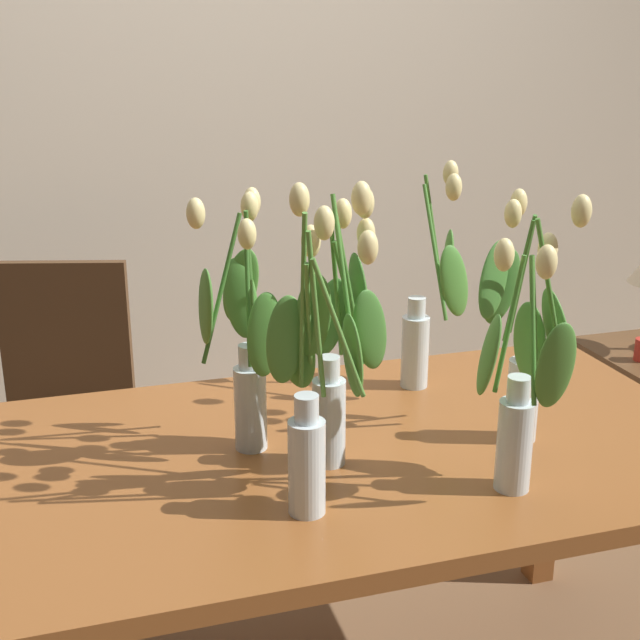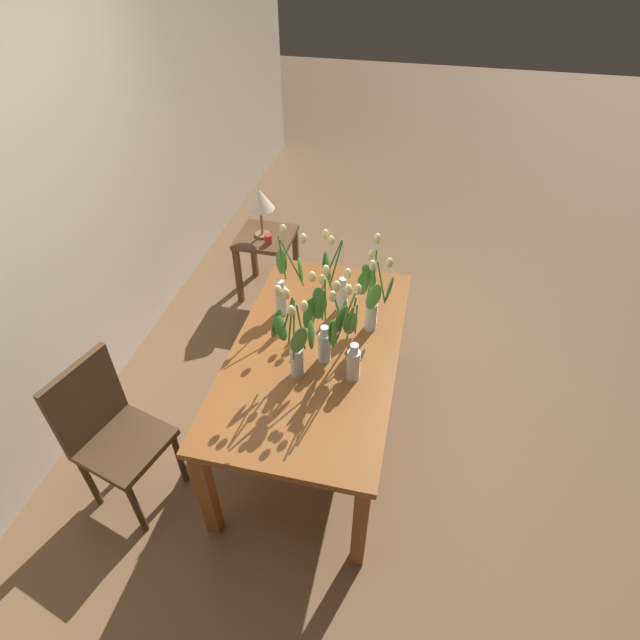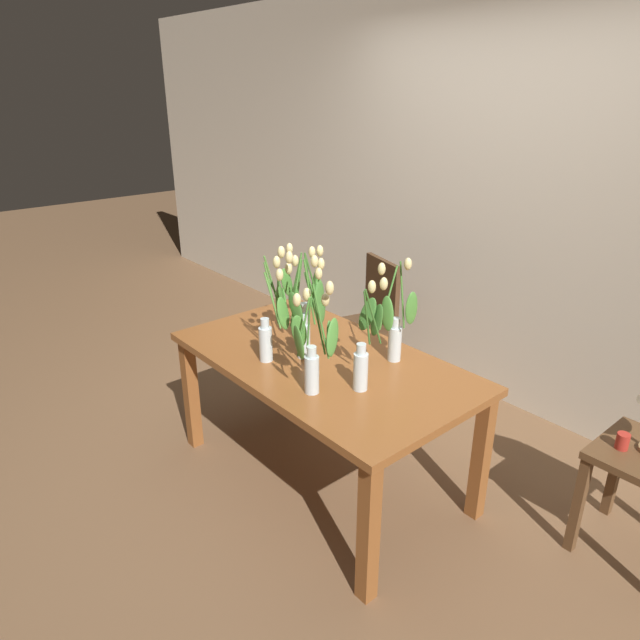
{
  "view_description": "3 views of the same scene",
  "coord_description": "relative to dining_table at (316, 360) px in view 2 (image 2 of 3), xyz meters",
  "views": [
    {
      "loc": [
        -0.53,
        -1.54,
        1.55
      ],
      "look_at": [
        -0.06,
        0.05,
        1.01
      ],
      "focal_mm": 47.22,
      "sensor_mm": 36.0,
      "label": 1
    },
    {
      "loc": [
        -1.94,
        -0.47,
        2.67
      ],
      "look_at": [
        0.03,
        -0.02,
        0.92
      ],
      "focal_mm": 28.48,
      "sensor_mm": 36.0,
      "label": 2
    },
    {
      "loc": [
        1.98,
        -1.71,
        2.05
      ],
      "look_at": [
        -0.04,
        0.02,
        0.94
      ],
      "focal_mm": 31.89,
      "sensor_mm": 36.0,
      "label": 3
    }
  ],
  "objects": [
    {
      "name": "side_table",
      "position": [
        1.36,
        0.73,
        -0.22
      ],
      "size": [
        0.44,
        0.44,
        0.55
      ],
      "color": "brown",
      "rests_on": "ground"
    },
    {
      "name": "tulip_vase_3",
      "position": [
        0.27,
        0.24,
        0.27
      ],
      "size": [
        0.14,
        0.21,
        0.56
      ],
      "color": "silver",
      "rests_on": "dining_table"
    },
    {
      "name": "dining_table",
      "position": [
        0.0,
        0.0,
        0.0
      ],
      "size": [
        1.6,
        0.9,
        0.74
      ],
      "color": "brown",
      "rests_on": "ground"
    },
    {
      "name": "room_wall_rear",
      "position": [
        0.0,
        1.54,
        0.7
      ],
      "size": [
        9.0,
        0.1,
        2.7
      ],
      "primitive_type": "cube",
      "color": "beige",
      "rests_on": "ground"
    },
    {
      "name": "ground_plane",
      "position": [
        0.0,
        0.0,
        -0.65
      ],
      "size": [
        18.0,
        18.0,
        0.0
      ],
      "primitive_type": "plane",
      "color": "brown"
    },
    {
      "name": "dining_chair",
      "position": [
        -0.61,
        0.95,
        -0.12
      ],
      "size": [
        0.49,
        0.49,
        0.93
      ],
      "color": "#4C331E",
      "rests_on": "ground"
    },
    {
      "name": "tulip_vase_4",
      "position": [
        0.24,
        -0.27,
        0.3
      ],
      "size": [
        0.22,
        0.21,
        0.56
      ],
      "color": "silver",
      "rests_on": "dining_table"
    },
    {
      "name": "pillar_candle",
      "position": [
        1.25,
        0.67,
        -0.06
      ],
      "size": [
        0.06,
        0.06,
        0.07
      ],
      "primitive_type": "cylinder",
      "color": "#B72D23",
      "rests_on": "side_table"
    },
    {
      "name": "table_lamp",
      "position": [
        1.35,
        0.75,
        0.21
      ],
      "size": [
        0.22,
        0.22,
        0.4
      ],
      "color": "olive",
      "rests_on": "side_table"
    },
    {
      "name": "tulip_vase_5",
      "position": [
        -0.22,
        0.05,
        0.32
      ],
      "size": [
        0.18,
        0.23,
        0.54
      ],
      "color": "silver",
      "rests_on": "dining_table"
    },
    {
      "name": "tulip_vase_0",
      "position": [
        -0.15,
        -0.2,
        0.31
      ],
      "size": [
        0.19,
        0.17,
        0.59
      ],
      "color": "silver",
      "rests_on": "dining_table"
    },
    {
      "name": "tulip_vase_2",
      "position": [
        0.35,
        -0.05,
        0.27
      ],
      "size": [
        0.15,
        0.16,
        0.52
      ],
      "color": "silver",
      "rests_on": "dining_table"
    },
    {
      "name": "tulip_vase_1",
      "position": [
        -0.05,
        -0.06,
        0.32
      ],
      "size": [
        0.14,
        0.24,
        0.59
      ],
      "color": "silver",
      "rests_on": "dining_table"
    }
  ]
}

